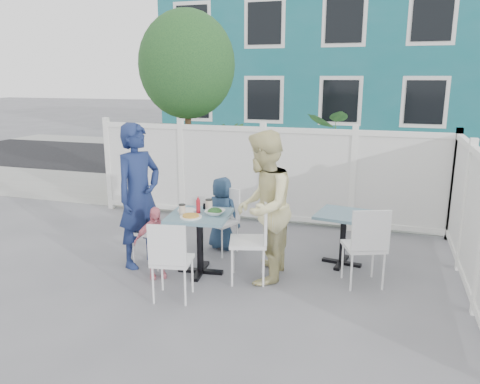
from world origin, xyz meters
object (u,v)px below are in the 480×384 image
(main_table, at_px, (200,228))
(chair_near, at_px, (170,256))
(woman, at_px, (263,207))
(boy, at_px, (222,213))
(utility_cabinet, at_px, (165,159))
(man, at_px, (139,196))
(chair_back, at_px, (223,215))
(spare_table, at_px, (344,225))
(chair_left, at_px, (147,223))
(toddler, at_px, (156,242))
(chair_right, at_px, (255,234))

(main_table, bearing_deg, chair_near, -91.22)
(woman, distance_m, boy, 1.23)
(utility_cabinet, distance_m, woman, 4.93)
(man, xyz_separation_m, woman, (1.62, 0.01, -0.02))
(chair_near, xyz_separation_m, boy, (-0.01, 1.70, -0.01))
(utility_cabinet, xyz_separation_m, chair_back, (2.38, -3.04, -0.15))
(main_table, xyz_separation_m, woman, (0.78, 0.06, 0.31))
(chair_back, bearing_deg, boy, -38.68)
(spare_table, relative_size, boy, 0.73)
(chair_left, relative_size, man, 0.51)
(utility_cabinet, relative_size, toddler, 1.51)
(main_table, distance_m, chair_back, 0.82)
(utility_cabinet, xyz_separation_m, woman, (3.13, -3.80, 0.23))
(main_table, xyz_separation_m, toddler, (-0.47, -0.27, -0.15))
(spare_table, xyz_separation_m, chair_near, (-1.68, -1.61, -0.01))
(chair_left, bearing_deg, woman, 93.39)
(chair_back, height_order, woman, woman)
(spare_table, bearing_deg, chair_left, -163.43)
(chair_left, relative_size, boy, 0.91)
(utility_cabinet, xyz_separation_m, chair_near, (2.34, -4.66, -0.15))
(chair_right, xyz_separation_m, chair_back, (-0.68, 0.81, -0.06))
(chair_right, height_order, toddler, chair_right)
(spare_table, distance_m, chair_right, 1.25)
(chair_right, distance_m, chair_back, 1.06)
(spare_table, distance_m, chair_back, 1.64)
(main_table, height_order, woman, woman)
(boy, bearing_deg, man, 59.30)
(chair_near, distance_m, toddler, 0.70)
(boy, bearing_deg, chair_back, 133.28)
(chair_back, bearing_deg, woman, 155.69)
(man, height_order, woman, man)
(woman, bearing_deg, toddler, -78.05)
(chair_back, distance_m, boy, 0.10)
(utility_cabinet, relative_size, chair_left, 1.42)
(toddler, bearing_deg, chair_right, -20.29)
(chair_near, height_order, boy, boy)
(chair_left, height_order, boy, boy)
(utility_cabinet, height_order, spare_table, utility_cabinet)
(main_table, relative_size, chair_back, 0.90)
(chair_right, bearing_deg, chair_near, 122.48)
(spare_table, xyz_separation_m, boy, (-1.69, 0.09, -0.02))
(chair_right, bearing_deg, woman, -69.67)
(main_table, relative_size, toddler, 0.90)
(main_table, bearing_deg, toddler, -149.72)
(chair_near, height_order, toddler, chair_near)
(spare_table, bearing_deg, utility_cabinet, 142.79)
(chair_near, relative_size, woman, 0.50)
(main_table, distance_m, man, 0.90)
(chair_back, bearing_deg, chair_near, 109.43)
(chair_near, height_order, man, man)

